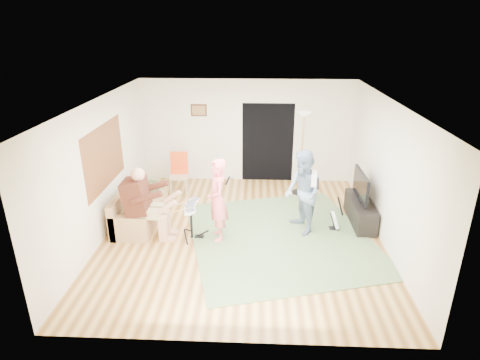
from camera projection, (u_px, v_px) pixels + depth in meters
The scene contains 19 objects.
floor at pixel (242, 233), 8.20m from camera, with size 6.00×6.00×0.00m, color brown.
walls at pixel (242, 171), 7.70m from camera, with size 5.50×6.00×2.70m, color #EFE5CF, non-canonical shape.
ceiling at pixel (243, 101), 7.20m from camera, with size 6.00×6.00×0.00m, color white.
window_blinds at pixel (105, 156), 7.93m from camera, with size 2.05×2.05×0.00m, color brown.
doorway at pixel (268, 143), 10.56m from camera, with size 2.10×2.10×0.00m, color black.
picture_frame at pixel (199, 110), 10.33m from camera, with size 0.42×0.03×0.32m, color #3F2314.
area_rug at pixel (280, 237), 8.05m from camera, with size 3.45×3.72×0.02m, color #557245.
sofa at pixel (137, 211), 8.61m from camera, with size 0.77×1.87×0.75m.
drummer at pixel (148, 211), 7.87m from camera, with size 0.95×0.53×1.47m.
drum_kit at pixel (191, 223), 7.92m from camera, with size 0.41×0.73×0.75m.
singer at pixel (218, 200), 7.71m from camera, with size 0.61×0.40×1.66m, color #FB6D79.
microphone at pixel (228, 181), 7.55m from camera, with size 0.06×0.06×0.24m, color black, non-canonical shape.
guitarist at pixel (303, 193), 7.96m from camera, with size 0.84×0.65×1.72m, color #6D83A0.
guitar_held at pixel (314, 179), 7.84m from camera, with size 0.12×0.60×0.26m, color white, non-canonical shape.
guitar_spare at pixel (335, 220), 8.28m from camera, with size 0.26×0.24×0.73m.
torchiere_lamp at pixel (303, 139), 9.61m from camera, with size 0.37×0.37×2.06m.
dining_chair at pixel (180, 180), 9.95m from camera, with size 0.48×0.50×1.04m.
tv_cabinet at pixel (360, 212), 8.56m from camera, with size 0.40×1.40×0.50m, color black.
television at pixel (361, 186), 8.34m from camera, with size 0.06×1.08×0.58m, color black.
Camera 1 is at (0.29, -7.21, 4.04)m, focal length 30.00 mm.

